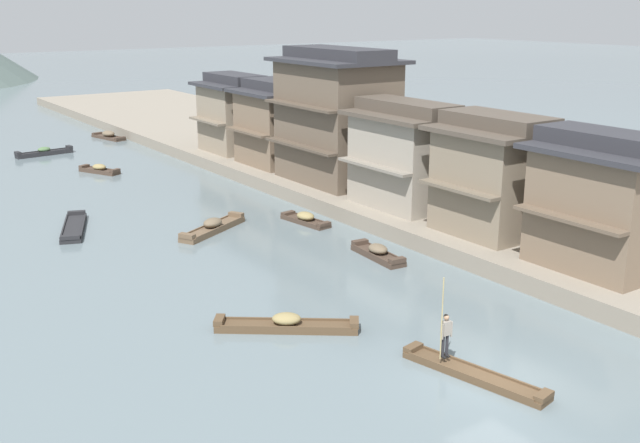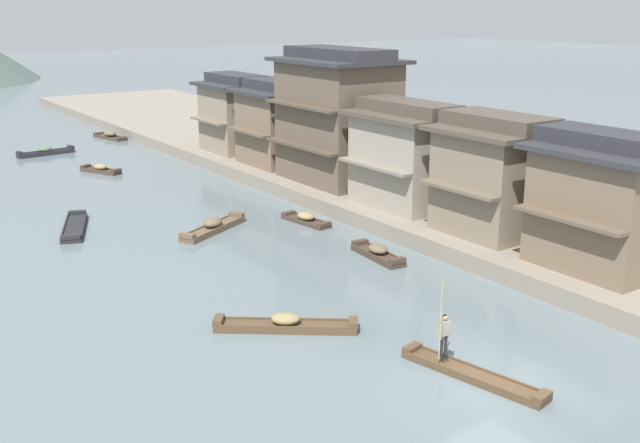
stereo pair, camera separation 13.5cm
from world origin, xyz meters
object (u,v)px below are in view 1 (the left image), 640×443
boat_moored_third (74,228)px  house_waterfront_second (495,175)px  boat_midriver_upstream (44,152)px  house_waterfront_end (235,113)px  house_waterfront_tall (405,155)px  house_waterfront_nearest (604,202)px  house_waterfront_narrow (337,117)px  boat_upstream_distant (108,136)px  boat_moored_nearest (99,170)px  boat_moored_second (213,227)px  house_waterfront_far (279,123)px  boat_moored_far (305,219)px  boatman_person (445,330)px  boat_crossing_west (378,253)px  boat_foreground_poled (474,375)px  boat_midriver_drifting (287,325)px

boat_moored_third → house_waterfront_second: size_ratio=0.89×
boat_moored_third → boat_midriver_upstream: (4.76, 23.64, 0.10)m
house_waterfront_end → house_waterfront_tall: bearing=-90.5°
house_waterfront_end → house_waterfront_nearest: bearing=-90.2°
boat_moored_third → house_waterfront_narrow: house_waterfront_narrow is taller
boat_moored_third → boat_upstream_distant: boat_upstream_distant is taller
boat_moored_nearest → house_waterfront_second: size_ratio=0.58×
boat_moored_second → boat_upstream_distant: (5.72, 33.35, 0.02)m
house_waterfront_far → boat_moored_far: bearing=-115.0°
boatman_person → boat_crossing_west: boatman_person is taller
boat_crossing_west → house_waterfront_nearest: (5.78, -8.57, 3.62)m
boat_foreground_poled → house_waterfront_tall: house_waterfront_tall is taller
boatman_person → boat_midriver_upstream: 47.88m
boat_moored_nearest → boat_moored_second: size_ratio=0.72×
house_waterfront_nearest → boat_midriver_drifting: bearing=165.4°
boat_midriver_upstream → house_waterfront_second: size_ratio=0.79×
boat_upstream_distant → house_waterfront_tall: 37.93m
boat_moored_second → boat_moored_third: size_ratio=0.91×
boat_foreground_poled → boat_midriver_drifting: boat_midriver_drifting is taller
boat_moored_third → house_waterfront_narrow: 18.16m
boat_crossing_west → house_waterfront_far: 20.66m
house_waterfront_second → house_waterfront_end: bearing=90.1°
boatman_person → house_waterfront_second: house_waterfront_second is taller
boat_moored_second → house_waterfront_narrow: (11.06, 3.57, 4.91)m
boat_midriver_upstream → boat_crossing_west: (6.35, -37.21, 0.02)m
boat_moored_third → house_waterfront_end: size_ratio=0.89×
boat_crossing_west → boat_moored_far: bearing=86.2°
boat_foreground_poled → boat_moored_third: 26.06m
boat_upstream_distant → house_waterfront_end: bearing=-73.2°
boat_moored_nearest → boat_moored_second: boat_moored_second is taller
boat_moored_second → boat_foreground_poled: bearing=-91.4°
house_waterfront_nearest → boatman_person: bearing=-169.6°
boatman_person → boat_midriver_upstream: bearing=91.0°
boatman_person → house_waterfront_end: house_waterfront_end is taller
boat_foreground_poled → boat_crossing_west: 12.95m
boat_upstream_distant → house_waterfront_second: (4.99, -44.16, 3.61)m
house_waterfront_nearest → house_waterfront_end: 34.36m
boat_moored_far → boatman_person: bearing=-108.5°
house_waterfront_far → house_waterfront_second: bearing=-90.4°
boatman_person → boat_midriver_upstream: boatman_person is taller
house_waterfront_far → boat_upstream_distant: bearing=102.7°
house_waterfront_second → house_waterfront_narrow: (0.35, 14.38, 1.28)m
boat_upstream_distant → boat_crossing_west: boat_upstream_distant is taller
boatman_person → house_waterfront_narrow: size_ratio=0.35×
boat_moored_third → boat_midriver_drifting: size_ratio=1.09×
boat_midriver_drifting → boat_midriver_upstream: size_ratio=1.04×
house_waterfront_tall → house_waterfront_second: bearing=-87.9°
boat_foreground_poled → boat_moored_nearest: 39.52m
boatman_person → boat_crossing_west: 12.06m
boat_midriver_upstream → house_waterfront_nearest: 47.49m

